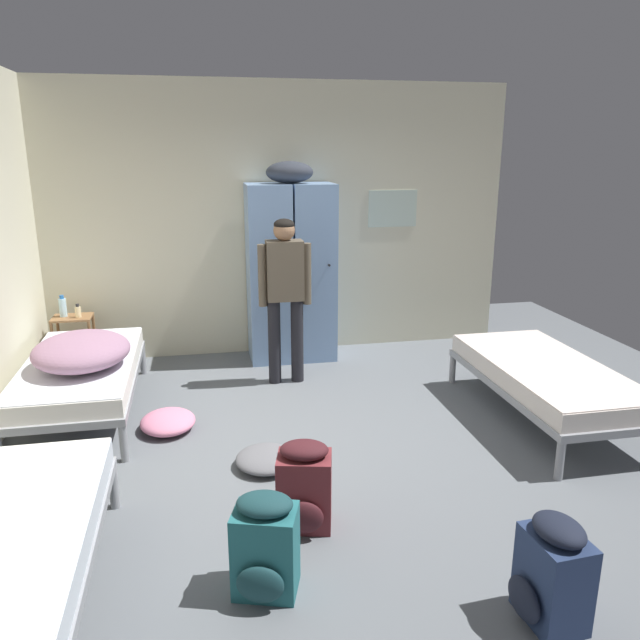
% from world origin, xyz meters
% --- Properties ---
extents(ground_plane, '(7.83, 7.83, 0.00)m').
position_xyz_m(ground_plane, '(0.00, 0.00, 0.00)').
color(ground_plane, slate).
extents(room_backdrop, '(5.01, 4.96, 2.87)m').
position_xyz_m(room_backdrop, '(-1.22, 1.25, 1.44)').
color(room_backdrop, beige).
rests_on(room_backdrop, ground_plane).
extents(locker_bank, '(0.90, 0.55, 2.07)m').
position_xyz_m(locker_bank, '(0.07, 2.17, 0.97)').
color(locker_bank, '#7A9ECC').
rests_on(locker_bank, ground_plane).
extents(shelf_unit, '(0.38, 0.30, 0.57)m').
position_xyz_m(shelf_unit, '(-2.15, 2.18, 0.35)').
color(shelf_unit, brown).
rests_on(shelf_unit, ground_plane).
extents(bed_right, '(0.90, 1.90, 0.49)m').
position_xyz_m(bed_right, '(1.90, 0.18, 0.38)').
color(bed_right, gray).
rests_on(bed_right, ground_plane).
extents(bed_left_rear, '(0.90, 1.90, 0.49)m').
position_xyz_m(bed_left_rear, '(-1.90, 1.03, 0.38)').
color(bed_left_rear, gray).
rests_on(bed_left_rear, ground_plane).
extents(bedding_heap, '(0.76, 0.86, 0.27)m').
position_xyz_m(bedding_heap, '(-1.84, 0.86, 0.62)').
color(bedding_heap, gray).
rests_on(bedding_heap, bed_left_rear).
extents(person_traveler, '(0.50, 0.20, 1.58)m').
position_xyz_m(person_traveler, '(-0.09, 1.45, 0.95)').
color(person_traveler, black).
rests_on(person_traveler, ground_plane).
extents(water_bottle, '(0.07, 0.07, 0.22)m').
position_xyz_m(water_bottle, '(-2.23, 2.20, 0.67)').
color(water_bottle, '#B2DBEA').
rests_on(water_bottle, shelf_unit).
extents(lotion_bottle, '(0.06, 0.06, 0.14)m').
position_xyz_m(lotion_bottle, '(-2.08, 2.14, 0.63)').
color(lotion_bottle, beige).
rests_on(lotion_bottle, shelf_unit).
extents(backpack_navy, '(0.35, 0.34, 0.55)m').
position_xyz_m(backpack_navy, '(0.69, -1.92, 0.26)').
color(backpack_navy, navy).
rests_on(backpack_navy, ground_plane).
extents(backpack_maroon, '(0.37, 0.38, 0.55)m').
position_xyz_m(backpack_maroon, '(-0.33, -0.93, 0.26)').
color(backpack_maroon, maroon).
rests_on(backpack_maroon, ground_plane).
extents(backpack_teal, '(0.38, 0.39, 0.55)m').
position_xyz_m(backpack_teal, '(-0.62, -1.45, 0.26)').
color(backpack_teal, '#23666B').
rests_on(backpack_teal, ground_plane).
extents(clothes_pile_pink, '(0.44, 0.50, 0.14)m').
position_xyz_m(clothes_pile_pink, '(-1.19, 0.58, 0.07)').
color(clothes_pile_pink, pink).
rests_on(clothes_pile_pink, ground_plane).
extents(clothes_pile_grey, '(0.44, 0.45, 0.12)m').
position_xyz_m(clothes_pile_grey, '(-0.47, -0.17, 0.06)').
color(clothes_pile_grey, slate).
rests_on(clothes_pile_grey, ground_plane).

